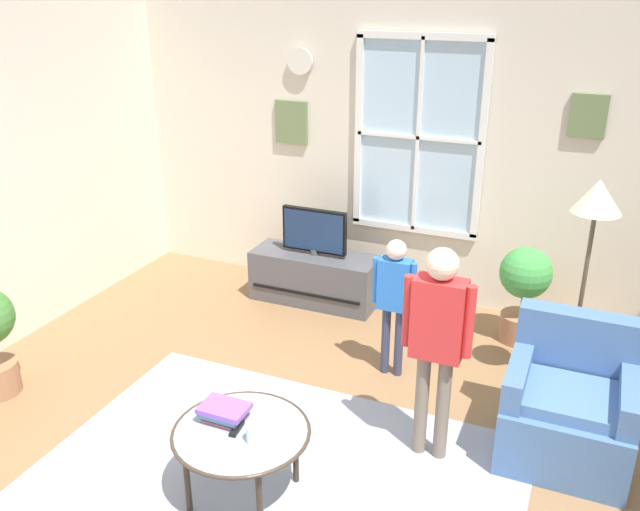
# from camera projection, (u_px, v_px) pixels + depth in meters

# --- Properties ---
(ground_plane) EXTENTS (6.45, 6.50, 0.02)m
(ground_plane) POSITION_uv_depth(u_px,v_px,m) (295.00, 504.00, 3.90)
(ground_plane) COLOR olive
(back_wall) EXTENTS (5.85, 0.17, 2.84)m
(back_wall) POSITION_uv_depth(u_px,v_px,m) (437.00, 148.00, 5.91)
(back_wall) COLOR beige
(back_wall) RESTS_ON ground_plane
(area_rug) EXTENTS (2.87, 1.99, 0.01)m
(area_rug) POSITION_uv_depth(u_px,v_px,m) (276.00, 478.00, 4.09)
(area_rug) COLOR #999EAD
(area_rug) RESTS_ON ground_plane
(tv_stand) EXTENTS (1.17, 0.44, 0.47)m
(tv_stand) POSITION_uv_depth(u_px,v_px,m) (315.00, 278.00, 6.25)
(tv_stand) COLOR #4C4C51
(tv_stand) RESTS_ON ground_plane
(television) EXTENTS (0.61, 0.08, 0.43)m
(television) POSITION_uv_depth(u_px,v_px,m) (314.00, 231.00, 6.08)
(television) COLOR #4C4C4C
(television) RESTS_ON tv_stand
(armchair) EXTENTS (0.76, 0.74, 0.87)m
(armchair) POSITION_uv_depth(u_px,v_px,m) (568.00, 408.00, 4.20)
(armchair) COLOR #476B9E
(armchair) RESTS_ON ground_plane
(coffee_table) EXTENTS (0.79, 0.79, 0.46)m
(coffee_table) POSITION_uv_depth(u_px,v_px,m) (241.00, 435.00, 3.79)
(coffee_table) COLOR #99B2B7
(coffee_table) RESTS_ON ground_plane
(book_stack) EXTENTS (0.27, 0.20, 0.10)m
(book_stack) POSITION_uv_depth(u_px,v_px,m) (225.00, 412.00, 3.85)
(book_stack) COLOR #9F4B68
(book_stack) RESTS_ON coffee_table
(cup) EXTENTS (0.08, 0.08, 0.11)m
(cup) POSITION_uv_depth(u_px,v_px,m) (254.00, 434.00, 3.67)
(cup) COLOR white
(cup) RESTS_ON coffee_table
(remote_near_books) EXTENTS (0.06, 0.14, 0.02)m
(remote_near_books) POSITION_uv_depth(u_px,v_px,m) (237.00, 428.00, 3.78)
(remote_near_books) COLOR black
(remote_near_books) RESTS_ON coffee_table
(person_blue_shirt) EXTENTS (0.33, 0.15, 1.09)m
(person_blue_shirt) POSITION_uv_depth(u_px,v_px,m) (394.00, 292.00, 4.92)
(person_blue_shirt) COLOR #333851
(person_blue_shirt) RESTS_ON ground_plane
(person_red_shirt) EXTENTS (0.42, 0.19, 1.40)m
(person_red_shirt) POSITION_uv_depth(u_px,v_px,m) (438.00, 331.00, 3.97)
(person_red_shirt) COLOR #726656
(person_red_shirt) RESTS_ON ground_plane
(potted_plant_by_window) EXTENTS (0.42, 0.42, 0.82)m
(potted_plant_by_window) POSITION_uv_depth(u_px,v_px,m) (524.00, 287.00, 5.47)
(potted_plant_by_window) COLOR #9E6B4C
(potted_plant_by_window) RESTS_ON ground_plane
(floor_lamp) EXTENTS (0.32, 0.32, 1.62)m
(floor_lamp) POSITION_uv_depth(u_px,v_px,m) (594.00, 219.00, 4.37)
(floor_lamp) COLOR black
(floor_lamp) RESTS_ON ground_plane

